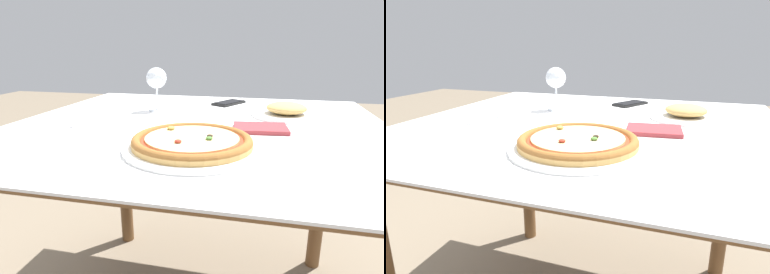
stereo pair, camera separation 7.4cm
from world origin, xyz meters
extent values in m
cube|color=brown|center=(0.00, 0.00, 0.72)|extent=(1.04, 0.95, 0.04)
cube|color=white|center=(0.00, 0.00, 0.74)|extent=(1.14, 1.05, 0.01)
cylinder|color=brown|center=(-0.46, 0.41, 0.35)|extent=(0.06, 0.06, 0.71)
cylinder|color=brown|center=(0.46, 0.41, 0.35)|extent=(0.06, 0.06, 0.71)
cylinder|color=white|center=(0.04, -0.25, 0.75)|extent=(0.32, 0.32, 0.01)
cylinder|color=tan|center=(0.04, -0.25, 0.76)|extent=(0.28, 0.28, 0.01)
torus|color=#935B28|center=(0.04, -0.25, 0.77)|extent=(0.28, 0.28, 0.02)
cylinder|color=#BC381E|center=(0.04, -0.25, 0.77)|extent=(0.24, 0.24, 0.00)
cylinder|color=beige|center=(0.04, -0.25, 0.77)|extent=(0.22, 0.22, 0.00)
ellipsoid|color=#2D2319|center=(0.08, -0.24, 0.78)|extent=(0.01, 0.01, 0.01)
ellipsoid|color=#BC9342|center=(-0.03, -0.20, 0.78)|extent=(0.02, 0.02, 0.01)
ellipsoid|color=#A83323|center=(0.02, -0.30, 0.78)|extent=(0.02, 0.02, 0.01)
ellipsoid|color=#4C7A33|center=(0.08, -0.26, 0.78)|extent=(0.02, 0.02, 0.01)
cube|color=silver|center=(-0.34, -0.08, 0.75)|extent=(0.04, 0.11, 0.00)
cube|color=silver|center=(-0.33, -0.02, 0.75)|extent=(0.03, 0.02, 0.00)
cube|color=silver|center=(-0.33, 0.01, 0.75)|extent=(0.01, 0.04, 0.00)
cube|color=silver|center=(-0.32, 0.01, 0.75)|extent=(0.01, 0.04, 0.00)
cube|color=silver|center=(-0.32, 0.01, 0.75)|extent=(0.01, 0.04, 0.00)
cube|color=silver|center=(-0.31, 0.00, 0.75)|extent=(0.01, 0.04, 0.00)
cylinder|color=silver|center=(-0.19, 0.16, 0.75)|extent=(0.07, 0.07, 0.00)
cylinder|color=silver|center=(-0.19, 0.16, 0.79)|extent=(0.01, 0.01, 0.08)
sphere|color=silver|center=(-0.19, 0.16, 0.87)|extent=(0.07, 0.07, 0.07)
cube|color=black|center=(0.05, 0.35, 0.75)|extent=(0.13, 0.16, 0.01)
cube|color=black|center=(0.05, 0.35, 0.76)|extent=(0.12, 0.14, 0.00)
cylinder|color=white|center=(0.27, 0.16, 0.75)|extent=(0.23, 0.23, 0.01)
ellipsoid|color=tan|center=(0.27, 0.16, 0.78)|extent=(0.13, 0.13, 0.04)
cube|color=#933338|center=(0.19, -0.04, 0.75)|extent=(0.16, 0.13, 0.01)
camera|label=1|loc=(0.20, -0.94, 0.98)|focal=30.00mm
camera|label=2|loc=(0.27, -0.92, 0.98)|focal=30.00mm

